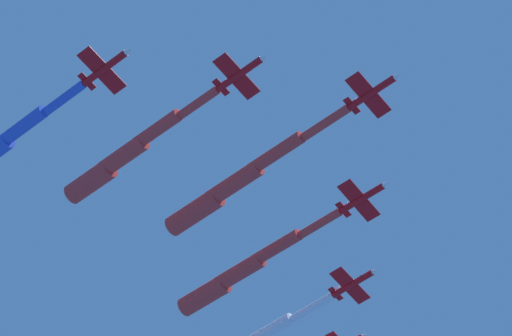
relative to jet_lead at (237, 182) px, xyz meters
name	(u,v)px	position (x,y,z in m)	size (l,w,h in m)	color
jet_lead	(237,182)	(0.00, 0.00, 0.00)	(27.35, 43.44, 4.12)	red
jet_port_inner	(242,271)	(18.79, 3.05, -1.87)	(25.60, 41.23, 4.18)	red
jet_starboard_inner	(127,154)	(-8.40, 16.51, 1.41)	(24.58, 39.05, 4.06)	red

